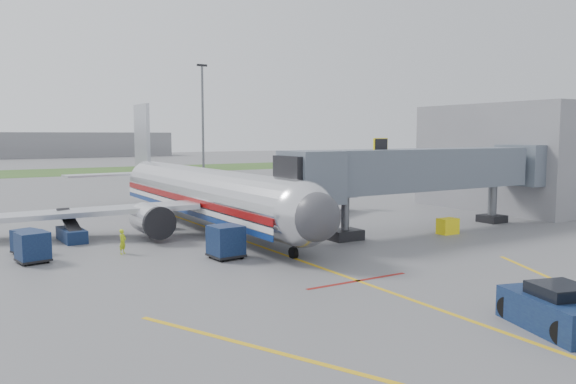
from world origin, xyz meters
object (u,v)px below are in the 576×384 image
airliner (204,193)px  belt_loader (72,234)px  pushback_tug (559,310)px  ramp_worker (123,242)px

airliner → belt_loader: airliner is taller
airliner → belt_loader: 10.28m
pushback_tug → airliner: bearing=94.0°
pushback_tug → ramp_worker: (-10.17, 21.54, 0.05)m
belt_loader → ramp_worker: bearing=-72.8°
pushback_tug → belt_loader: size_ratio=1.10×
pushback_tug → belt_loader: 30.00m
pushback_tug → belt_loader: bearing=113.6°
airliner → ramp_worker: size_ratio=23.75×
airliner → pushback_tug: (2.01, -28.49, -1.94)m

